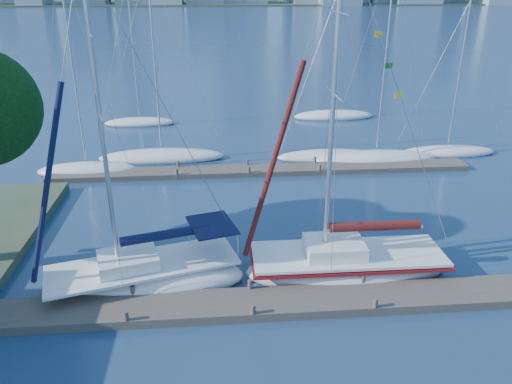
{
  "coord_description": "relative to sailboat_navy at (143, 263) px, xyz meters",
  "views": [
    {
      "loc": [
        -1.3,
        -17.34,
        12.69
      ],
      "look_at": [
        0.53,
        4.0,
        3.61
      ],
      "focal_mm": 35.0,
      "sensor_mm": 36.0,
      "label": 1
    }
  ],
  "objects": [
    {
      "name": "ground",
      "position": [
        4.69,
        -2.24,
        -1.08
      ],
      "size": [
        700.0,
        700.0,
        0.0
      ],
      "primitive_type": "plane",
      "color": "navy",
      "rests_on": "ground"
    },
    {
      "name": "bg_boat_6",
      "position": [
        -3.72,
        27.67,
        -0.82
      ],
      "size": [
        6.94,
        3.79,
        13.4
      ],
      "rotation": [
        0.0,
        0.0,
        0.28
      ],
      "color": "white",
      "rests_on": "ground"
    },
    {
      "name": "bg_boat_7",
      "position": [
        15.32,
        28.53,
        -0.78
      ],
      "size": [
        8.09,
        2.9,
        14.97
      ],
      "rotation": [
        0.0,
        0.0,
        -0.07
      ],
      "color": "white",
      "rests_on": "ground"
    },
    {
      "name": "bg_boat_5",
      "position": [
        21.68,
        16.54,
        -0.84
      ],
      "size": [
        8.01,
        4.06,
        11.82
      ],
      "rotation": [
        0.0,
        0.0,
        -0.27
      ],
      "color": "white",
      "rests_on": "ground"
    },
    {
      "name": "far_dock",
      "position": [
        6.69,
        13.76,
        -0.9
      ],
      "size": [
        30.0,
        1.8,
        0.36
      ],
      "primitive_type": "cube",
      "color": "#4F433A",
      "rests_on": "ground"
    },
    {
      "name": "bg_boat_0",
      "position": [
        -5.78,
        14.74,
        -0.79
      ],
      "size": [
        7.29,
        4.83,
        14.68
      ],
      "rotation": [
        0.0,
        0.0,
        -0.41
      ],
      "color": "white",
      "rests_on": "ground"
    },
    {
      "name": "bg_boat_3",
      "position": [
        12.1,
        16.39,
        -0.84
      ],
      "size": [
        8.22,
        3.51,
        12.35
      ],
      "rotation": [
        0.0,
        0.0,
        0.19
      ],
      "color": "white",
      "rests_on": "ground"
    },
    {
      "name": "near_dock",
      "position": [
        4.69,
        -2.24,
        -0.88
      ],
      "size": [
        26.0,
        2.0,
        0.4
      ],
      "primitive_type": "cube",
      "color": "#4F433A",
      "rests_on": "ground"
    },
    {
      "name": "bg_boat_1",
      "position": [
        -0.71,
        17.2,
        -0.8
      ],
      "size": [
        9.84,
        4.17,
        14.15
      ],
      "rotation": [
        0.0,
        0.0,
        -0.18
      ],
      "color": "white",
      "rests_on": "ground"
    },
    {
      "name": "bg_boat_4",
      "position": [
        15.54,
        15.41,
        -0.78
      ],
      "size": [
        9.66,
        6.01,
        15.61
      ],
      "rotation": [
        0.0,
        0.0,
        0.41
      ],
      "color": "white",
      "rests_on": "ground"
    },
    {
      "name": "sailboat_navy",
      "position": [
        0.0,
        0.0,
        0.0
      ],
      "size": [
        9.47,
        5.24,
        14.34
      ],
      "rotation": [
        0.0,
        0.0,
        0.27
      ],
      "color": "white",
      "rests_on": "ground"
    },
    {
      "name": "far_shore",
      "position": [
        4.69,
        317.76,
        -1.08
      ],
      "size": [
        800.0,
        100.0,
        1.5
      ],
      "primitive_type": "cube",
      "color": "#38472D",
      "rests_on": "ground"
    },
    {
      "name": "sailboat_maroon",
      "position": [
        9.32,
        0.08,
        0.03
      ],
      "size": [
        9.55,
        3.16,
        15.21
      ],
      "rotation": [
        0.0,
        0.0,
        -0.0
      ],
      "color": "white",
      "rests_on": "ground"
    }
  ]
}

